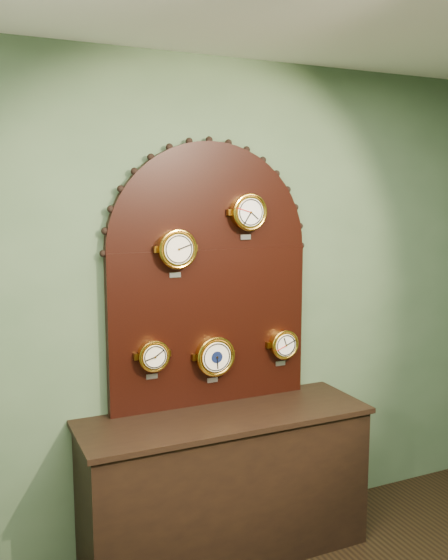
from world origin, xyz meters
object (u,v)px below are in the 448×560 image
barometer (215,356)px  shop_counter (225,487)px  roman_clock (177,249)px  tide_clock (283,344)px  hygrometer (153,356)px  display_board (210,267)px  arabic_clock (248,212)px

barometer → shop_counter: bearing=-90.6°
roman_clock → barometer: (0.22, -0.00, -0.62)m
roman_clock → tide_clock: size_ratio=1.16×
roman_clock → hygrometer: roman_clock is taller
tide_clock → shop_counter: bearing=-161.1°
barometer → tide_clock: (0.45, 0.00, 0.02)m
display_board → tide_clock: size_ratio=6.60×
hygrometer → tide_clock: bearing=-0.0°
display_board → arabic_clock: size_ratio=5.80×
display_board → barometer: (0.00, -0.07, -0.50)m
display_board → roman_clock: display_board is taller
roman_clock → tide_clock: (0.67, 0.00, -0.60)m
arabic_clock → barometer: (-0.21, -0.00, -0.81)m
display_board → tide_clock: bearing=-8.2°
barometer → display_board: bearing=91.5°
shop_counter → roman_clock: (-0.22, 0.15, 1.35)m
arabic_clock → tide_clock: 0.83m
hygrometer → tide_clock: size_ratio=0.99×
tide_clock → display_board: bearing=171.8°
shop_counter → tide_clock: size_ratio=6.91×
roman_clock → hygrometer: 0.60m
tide_clock → arabic_clock: bearing=-179.8°
hygrometer → tide_clock: hygrometer is taller
roman_clock → tide_clock: roman_clock is taller
barometer → hygrometer: bearing=179.7°
shop_counter → roman_clock: size_ratio=5.93×
arabic_clock → barometer: 0.84m
arabic_clock → roman_clock: bearing=-180.0°
arabic_clock → tide_clock: arabic_clock is taller
roman_clock → display_board: bearing=16.8°
shop_counter → display_board: display_board is taller
display_board → barometer: 0.51m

